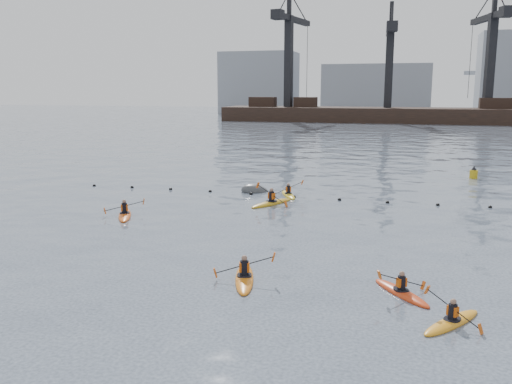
# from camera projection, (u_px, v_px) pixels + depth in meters

# --- Properties ---
(ground) EXTENTS (400.00, 400.00, 0.00)m
(ground) POSITION_uv_depth(u_px,v_px,m) (189.00, 366.00, 13.91)
(ground) COLOR #323C4A
(ground) RESTS_ON ground
(float_line) EXTENTS (33.24, 0.73, 0.24)m
(float_line) POSITION_uv_depth(u_px,v_px,m) (317.00, 198.00, 35.33)
(float_line) COLOR black
(float_line) RESTS_ON ground
(barge_pier) EXTENTS (72.00, 19.30, 29.50)m
(barge_pier) POSITION_uv_depth(u_px,v_px,m) (386.00, 113.00, 117.53)
(barge_pier) COLOR black
(barge_pier) RESTS_ON ground
(skyline) EXTENTS (141.00, 28.00, 22.00)m
(skyline) POSITION_uv_depth(u_px,v_px,m) (403.00, 81.00, 153.55)
(skyline) COLOR gray
(skyline) RESTS_ON ground
(kayaker_0) EXTENTS (2.26, 3.44, 1.19)m
(kayaker_0) POSITION_uv_depth(u_px,v_px,m) (244.00, 277.00, 20.17)
(kayaker_0) COLOR orange
(kayaker_0) RESTS_ON ground
(kayaker_1) EXTENTS (2.08, 2.67, 1.08)m
(kayaker_1) POSITION_uv_depth(u_px,v_px,m) (452.00, 321.00, 16.39)
(kayaker_1) COLOR orange
(kayaker_1) RESTS_ON ground
(kayaker_2) EXTENTS (2.12, 3.28, 1.11)m
(kayaker_2) POSITION_uv_depth(u_px,v_px,m) (125.00, 214.00, 30.35)
(kayaker_2) COLOR #E65A15
(kayaker_2) RESTS_ON ground
(kayaker_3) EXTENTS (2.31, 3.55, 1.38)m
(kayaker_3) POSITION_uv_depth(u_px,v_px,m) (272.00, 202.00, 33.48)
(kayaker_3) COLOR #BE8D16
(kayaker_3) RESTS_ON ground
(kayaker_4) EXTENTS (2.29, 2.67, 1.10)m
(kayaker_4) POSITION_uv_depth(u_px,v_px,m) (401.00, 292.00, 18.78)
(kayaker_4) COLOR red
(kayaker_4) RESTS_ON ground
(kayaker_5) EXTENTS (1.93, 2.96, 1.15)m
(kayaker_5) POSITION_uv_depth(u_px,v_px,m) (288.00, 194.00, 36.22)
(kayaker_5) COLOR yellow
(kayaker_5) RESTS_ON ground
(mooring_buoy) EXTENTS (2.47, 2.07, 1.40)m
(mooring_buoy) POSITION_uv_depth(u_px,v_px,m) (255.00, 192.00, 37.61)
(mooring_buoy) COLOR #3C3F41
(mooring_buoy) RESTS_ON ground
(nav_buoy) EXTENTS (0.62, 0.62, 1.13)m
(nav_buoy) POSITION_uv_depth(u_px,v_px,m) (474.00, 174.00, 43.22)
(nav_buoy) COLOR gold
(nav_buoy) RESTS_ON ground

